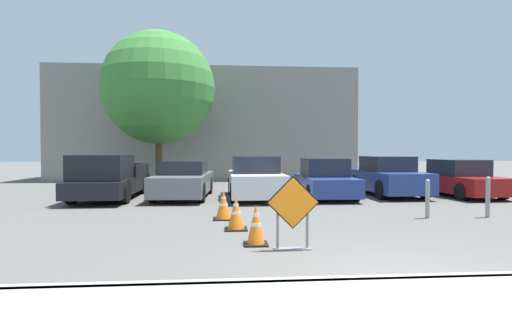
{
  "coord_description": "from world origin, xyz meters",
  "views": [
    {
      "loc": [
        -2.48,
        -5.0,
        1.79
      ],
      "look_at": [
        -1.01,
        13.43,
        1.33
      ],
      "focal_mm": 28.0,
      "sensor_mm": 36.0,
      "label": 1
    }
  ],
  "objects": [
    {
      "name": "parked_car_nearest",
      "position": [
        -4.0,
        10.16,
        0.66
      ],
      "size": [
        2.07,
        4.61,
        1.39
      ],
      "rotation": [
        0.0,
        0.0,
        3.08
      ],
      "color": "slate",
      "rests_on": "ground_plane"
    },
    {
      "name": "sidewalk_strip",
      "position": [
        0.0,
        -1.09,
        0.07
      ],
      "size": [
        24.45,
        2.19,
        0.14
      ],
      "color": "#999993",
      "rests_on": "ground_plane"
    },
    {
      "name": "ground_plane",
      "position": [
        0.0,
        10.0,
        0.0
      ],
      "size": [
        96.0,
        96.0,
        0.0
      ],
      "primitive_type": "plane",
      "color": "#565451"
    },
    {
      "name": "parked_car_second",
      "position": [
        -1.33,
        9.82,
        0.72
      ],
      "size": [
        1.97,
        4.43,
        1.56
      ],
      "rotation": [
        0.0,
        0.0,
        3.15
      ],
      "color": "silver",
      "rests_on": "ground_plane"
    },
    {
      "name": "road_closed_sign",
      "position": [
        -1.26,
        2.03,
        0.72
      ],
      "size": [
        0.95,
        0.2,
        1.33
      ],
      "color": "black",
      "rests_on": "ground_plane"
    },
    {
      "name": "parked_car_fourth",
      "position": [
        4.0,
        10.37,
        0.72
      ],
      "size": [
        1.9,
        4.33,
        1.54
      ],
      "rotation": [
        0.0,
        0.0,
        3.15
      ],
      "color": "navy",
      "rests_on": "ground_plane"
    },
    {
      "name": "pickup_truck",
      "position": [
        -6.67,
        9.83,
        0.74
      ],
      "size": [
        2.01,
        5.26,
        1.63
      ],
      "rotation": [
        0.0,
        0.0,
        3.15
      ],
      "color": "black",
      "rests_on": "ground_plane"
    },
    {
      "name": "curb_lip",
      "position": [
        0.0,
        0.0,
        0.07
      ],
      "size": [
        24.45,
        0.2,
        0.14
      ],
      "color": "#999993",
      "rests_on": "ground_plane"
    },
    {
      "name": "traffic_cone_second",
      "position": [
        -2.22,
        3.94,
        0.37
      ],
      "size": [
        0.51,
        0.51,
        0.75
      ],
      "color": "black",
      "rests_on": "ground_plane"
    },
    {
      "name": "street_tree_behind_lot",
      "position": [
        -5.65,
        14.68,
        4.79
      ],
      "size": [
        5.44,
        5.44,
        7.51
      ],
      "color": "#513823",
      "rests_on": "ground_plane"
    },
    {
      "name": "traffic_cone_nearest",
      "position": [
        -1.89,
        2.48,
        0.37
      ],
      "size": [
        0.45,
        0.45,
        0.77
      ],
      "color": "black",
      "rests_on": "ground_plane"
    },
    {
      "name": "traffic_cone_third",
      "position": [
        -2.5,
        5.3,
        0.37
      ],
      "size": [
        0.53,
        0.53,
        0.75
      ],
      "color": "black",
      "rests_on": "ground_plane"
    },
    {
      "name": "building_facade_backdrop",
      "position": [
        -3.61,
        20.37,
        3.31
      ],
      "size": [
        17.93,
        5.0,
        6.62
      ],
      "color": "gray",
      "rests_on": "ground_plane"
    },
    {
      "name": "parked_car_third",
      "position": [
        1.33,
        9.91,
        0.67
      ],
      "size": [
        1.91,
        4.28,
        1.48
      ],
      "rotation": [
        0.0,
        0.0,
        3.11
      ],
      "color": "navy",
      "rests_on": "ground_plane"
    },
    {
      "name": "bollard_second",
      "position": [
        4.5,
        5.03,
        0.57
      ],
      "size": [
        0.12,
        0.12,
        1.09
      ],
      "color": "gray",
      "rests_on": "ground_plane"
    },
    {
      "name": "bollard_nearest",
      "position": [
        2.83,
        5.03,
        0.54
      ],
      "size": [
        0.12,
        0.12,
        1.03
      ],
      "color": "gray",
      "rests_on": "ground_plane"
    },
    {
      "name": "parked_car_fifth",
      "position": [
        6.67,
        9.85,
        0.65
      ],
      "size": [
        2.03,
        4.15,
        1.42
      ],
      "rotation": [
        0.0,
        0.0,
        3.21
      ],
      "color": "maroon",
      "rests_on": "ground_plane"
    }
  ]
}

